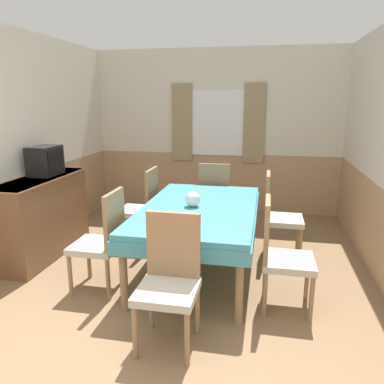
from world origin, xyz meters
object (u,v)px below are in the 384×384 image
(dining_table, at_px, (199,215))
(chair_right_far, at_px, (277,213))
(chair_head_near, at_px, (170,277))
(chair_left_far, at_px, (143,205))
(chair_head_window, at_px, (215,196))
(tv, at_px, (45,161))
(chair_left_near, at_px, (103,239))
(sideboard, at_px, (43,216))
(chair_right_near, at_px, (280,252))
(vase, at_px, (193,199))

(dining_table, bearing_deg, chair_right_far, 35.53)
(chair_right_far, relative_size, chair_head_near, 1.00)
(dining_table, distance_m, chair_right_far, 1.02)
(chair_left_far, height_order, chair_head_window, same)
(tv, bearing_deg, chair_left_near, -37.56)
(chair_left_near, distance_m, chair_head_window, 2.00)
(dining_table, relative_size, sideboard, 1.44)
(chair_right_near, distance_m, tv, 2.90)
(chair_left_near, bearing_deg, chair_right_near, -90.00)
(chair_left_near, bearing_deg, chair_head_near, -127.99)
(chair_head_near, xyz_separation_m, tv, (-1.90, 1.47, 0.59))
(chair_head_near, bearing_deg, chair_right_near, -142.01)
(chair_head_near, relative_size, vase, 6.18)
(chair_head_window, xyz_separation_m, sideboard, (-1.88, -1.17, -0.05))
(chair_left_near, bearing_deg, dining_table, -54.47)
(chair_left_far, bearing_deg, chair_head_window, -52.01)
(vase, bearing_deg, chair_head_near, -86.94)
(chair_left_near, relative_size, sideboard, 0.71)
(dining_table, bearing_deg, chair_head_window, 90.00)
(dining_table, height_order, chair_head_window, chair_head_window)
(chair_left_near, relative_size, vase, 6.18)
(dining_table, distance_m, chair_head_window, 1.24)
(chair_right_far, xyz_separation_m, chair_left_near, (-1.65, -1.18, 0.00))
(chair_head_window, bearing_deg, chair_right_far, -37.99)
(chair_right_near, xyz_separation_m, tv, (-2.72, 0.82, 0.59))
(chair_right_near, bearing_deg, chair_left_far, -125.53)
(vase, bearing_deg, chair_right_far, 34.69)
(tv, bearing_deg, chair_right_far, 7.37)
(chair_right_near, bearing_deg, chair_right_far, -180.00)
(tv, bearing_deg, dining_table, -7.11)
(chair_head_window, bearing_deg, chair_left_far, -142.01)
(chair_right_far, bearing_deg, chair_head_near, -24.35)
(chair_left_near, xyz_separation_m, sideboard, (-1.06, 0.65, -0.05))
(chair_head_window, distance_m, sideboard, 2.22)
(chair_right_near, bearing_deg, chair_head_near, -52.01)
(chair_right_near, distance_m, chair_left_far, 2.02)
(chair_left_far, relative_size, chair_head_window, 1.00)
(dining_table, distance_m, chair_left_near, 1.02)
(chair_right_near, relative_size, vase, 6.18)
(sideboard, bearing_deg, vase, -2.72)
(chair_right_near, distance_m, sideboard, 2.78)
(chair_head_near, distance_m, sideboard, 2.28)
(chair_left_far, xyz_separation_m, chair_left_near, (0.00, -1.18, 0.00))
(chair_head_window, bearing_deg, sideboard, -148.14)
(chair_left_far, height_order, sideboard, chair_left_far)
(vase, bearing_deg, dining_table, 22.31)
(dining_table, xyz_separation_m, vase, (-0.06, -0.03, 0.18))
(dining_table, height_order, vase, vase)
(chair_head_window, height_order, vase, chair_head_window)
(chair_right_far, bearing_deg, chair_left_far, -90.00)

